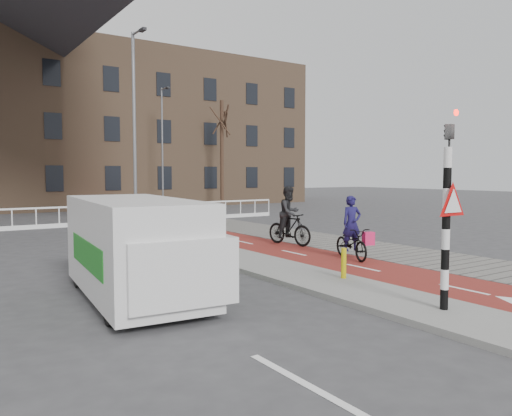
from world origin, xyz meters
TOP-DOWN VIEW (x-y plane):
  - ground at (0.00, 0.00)m, footprint 120.00×120.00m
  - bike_lane at (1.50, 10.00)m, footprint 2.50×60.00m
  - sidewalk at (4.30, 10.00)m, footprint 3.00×60.00m
  - curb_island at (-0.70, 4.00)m, footprint 1.80×16.00m
  - traffic_signal at (-0.60, -2.02)m, footprint 0.80×0.80m
  - bollard at (-0.23, 0.94)m, footprint 0.12×0.12m
  - cyclist_near at (2.24, 3.18)m, footprint 1.08×1.88m
  - cyclist_far at (2.45, 6.48)m, footprint 1.01×2.01m
  - van at (-4.74, 2.27)m, footprint 2.30×4.86m
  - railing at (-5.00, 17.00)m, footprint 28.00×0.10m
  - townhouse_row at (-3.00, 32.00)m, footprint 46.00×10.00m
  - tree_right at (10.21, 24.71)m, footprint 0.27×0.27m
  - streetlight_near at (-1.53, 10.89)m, footprint 0.12×0.12m
  - streetlight_right at (5.45, 24.58)m, footprint 0.12×0.12m

SIDE VIEW (x-z plane):
  - ground at x=0.00m, z-range 0.00..0.00m
  - bike_lane at x=1.50m, z-range 0.00..0.01m
  - sidewalk at x=4.30m, z-range 0.00..0.01m
  - curb_island at x=-0.70m, z-range 0.00..0.12m
  - railing at x=-5.00m, z-range -0.19..0.80m
  - bollard at x=-0.23m, z-range 0.12..0.82m
  - cyclist_near at x=2.24m, z-range -0.30..1.57m
  - cyclist_far at x=2.45m, z-range -0.17..1.90m
  - van at x=-4.74m, z-range 0.05..2.08m
  - traffic_signal at x=-0.60m, z-range 0.15..3.83m
  - streetlight_near at x=-1.53m, z-range 0.00..7.78m
  - tree_right at x=10.21m, z-range 0.00..7.87m
  - streetlight_right at x=5.45m, z-range 0.00..8.31m
  - townhouse_row at x=-3.00m, z-range -0.14..15.76m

